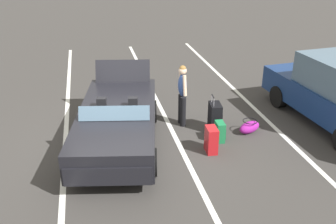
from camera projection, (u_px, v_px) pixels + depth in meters
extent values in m
plane|color=#383533|center=(119.00, 145.00, 9.05)|extent=(80.00, 80.00, 0.00)
cube|color=silver|center=(65.00, 151.00, 8.80)|extent=(18.00, 0.12, 0.01)
cube|color=silver|center=(176.00, 139.00, 9.33)|extent=(18.00, 0.12, 0.01)
cube|color=silver|center=(275.00, 128.00, 9.87)|extent=(18.00, 0.12, 0.01)
cube|color=black|center=(118.00, 122.00, 8.79)|extent=(4.36, 2.50, 0.64)
cube|color=black|center=(111.00, 159.00, 7.54)|extent=(1.60, 1.89, 0.38)
cube|color=slate|center=(114.00, 113.00, 8.13)|extent=(0.47, 1.56, 0.31)
cube|color=black|center=(133.00, 102.00, 8.80)|extent=(0.20, 0.25, 0.22)
cube|color=black|center=(102.00, 102.00, 8.78)|extent=(0.20, 0.25, 0.22)
cube|color=black|center=(123.00, 71.00, 10.30)|extent=(0.56, 1.52, 0.60)
cylinder|color=black|center=(152.00, 162.00, 7.80)|extent=(0.63, 0.33, 0.60)
cylinder|color=black|center=(74.00, 164.00, 7.75)|extent=(0.63, 0.33, 0.60)
cylinder|color=black|center=(152.00, 111.00, 10.10)|extent=(0.63, 0.33, 0.60)
cylinder|color=black|center=(92.00, 112.00, 10.05)|extent=(0.63, 0.33, 0.60)
cube|color=black|center=(215.00, 117.00, 9.61)|extent=(0.51, 0.34, 0.74)
cube|color=black|center=(220.00, 119.00, 9.64)|extent=(0.38, 0.07, 0.41)
cylinder|color=gray|center=(212.00, 98.00, 9.52)|extent=(0.02, 0.02, 0.21)
cylinder|color=gray|center=(214.00, 102.00, 9.28)|extent=(0.02, 0.02, 0.21)
cylinder|color=black|center=(213.00, 96.00, 9.36)|extent=(0.27, 0.06, 0.03)
sphere|color=black|center=(209.00, 126.00, 9.90)|extent=(0.04, 0.04, 0.04)
sphere|color=black|center=(211.00, 132.00, 9.60)|extent=(0.04, 0.04, 0.04)
cube|color=red|center=(211.00, 140.00, 8.65)|extent=(0.41, 0.26, 0.62)
sphere|color=black|center=(205.00, 148.00, 8.88)|extent=(0.04, 0.04, 0.04)
sphere|color=black|center=(208.00, 154.00, 8.63)|extent=(0.04, 0.04, 0.04)
cube|color=#19723F|center=(220.00, 132.00, 9.15)|extent=(0.35, 0.22, 0.50)
cube|color=#13562F|center=(224.00, 133.00, 9.18)|extent=(0.27, 0.04, 0.28)
sphere|color=black|center=(215.00, 138.00, 9.34)|extent=(0.04, 0.04, 0.04)
sphere|color=black|center=(218.00, 142.00, 9.13)|extent=(0.04, 0.04, 0.04)
ellipsoid|color=#991E8C|center=(249.00, 127.00, 9.57)|extent=(0.53, 0.71, 0.30)
torus|color=black|center=(250.00, 121.00, 9.50)|extent=(0.49, 0.49, 0.02)
cylinder|color=black|center=(183.00, 112.00, 9.81)|extent=(0.15, 0.15, 0.82)
cylinder|color=black|center=(181.00, 109.00, 9.99)|extent=(0.15, 0.15, 0.82)
ellipsoid|color=#334C8C|center=(182.00, 85.00, 9.60)|extent=(0.33, 0.23, 0.60)
sphere|color=beige|center=(183.00, 71.00, 9.43)|extent=(0.21, 0.21, 0.21)
sphere|color=olive|center=(183.00, 69.00, 9.41)|extent=(0.18, 0.18, 0.18)
cylinder|color=beige|center=(185.00, 86.00, 9.39)|extent=(0.19, 0.10, 0.53)
cylinder|color=beige|center=(180.00, 80.00, 9.75)|extent=(0.19, 0.10, 0.53)
cylinder|color=black|center=(279.00, 97.00, 11.00)|extent=(0.66, 0.27, 0.64)
cylinder|color=black|center=(326.00, 90.00, 11.44)|extent=(0.66, 0.27, 0.64)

